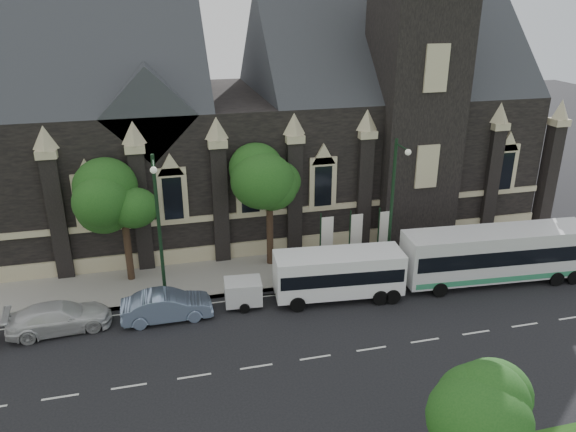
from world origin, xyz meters
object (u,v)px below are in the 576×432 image
object	(u,v)px
tree_park_east	(492,395)
tour_coach	(497,254)
street_lamp_near	(393,202)
tree_walk_left	(125,194)
banner_flag_left	(325,236)
sedan	(167,306)
car_far_white	(59,317)
tree_walk_right	(272,181)
shuttle_bus	(339,272)
banner_flag_center	(354,233)
street_lamp_mid	(159,223)
banner_flag_right	(382,230)
box_trailer	(243,292)

from	to	relation	value
tree_park_east	tour_coach	xyz separation A→B (m)	(10.03, 14.23, -2.73)
street_lamp_near	tour_coach	world-z (taller)	street_lamp_near
tour_coach	tree_walk_left	bearing A→B (deg)	169.21
banner_flag_left	tour_coach	size ratio (longest dim) A/B	0.33
sedan	car_far_white	xyz separation A→B (m)	(-5.66, 0.29, -0.04)
tree_walk_right	street_lamp_near	world-z (taller)	street_lamp_near
shuttle_bus	tour_coach	bearing A→B (deg)	2.73
tree_walk_right	banner_flag_left	size ratio (longest dim) A/B	1.95
banner_flag_center	sedan	xyz separation A→B (m)	(-12.26, -3.56, -1.56)
tree_park_east	street_lamp_mid	size ratio (longest dim) A/B	0.70
tree_walk_left	tour_coach	distance (m)	23.08
banner_flag_right	tour_coach	xyz separation A→B (m)	(5.92, -4.09, -0.50)
tree_walk_left	tour_coach	world-z (taller)	tree_walk_left
tour_coach	car_far_white	distance (m)	25.88
tree_walk_right	tree_walk_left	bearing A→B (deg)	-179.94
tree_walk_right	banner_flag_center	distance (m)	6.36
tree_walk_right	sedan	xyz separation A→B (m)	(-7.19, -5.27, -5.00)
tree_park_east	shuttle_bus	bearing A→B (deg)	90.63
street_lamp_near	tour_coach	xyz separation A→B (m)	(6.20, -2.19, -3.23)
tour_coach	street_lamp_mid	bearing A→B (deg)	177.79
banner_flag_left	car_far_white	distance (m)	16.34
tree_walk_left	tour_coach	bearing A→B (deg)	-14.76
banner_flag_center	tree_walk_right	bearing A→B (deg)	161.36
street_lamp_near	car_far_white	size ratio (longest dim) A/B	1.68
tree_park_east	banner_flag_right	bearing A→B (deg)	77.35
street_lamp_mid	shuttle_bus	world-z (taller)	street_lamp_mid
street_lamp_near	sedan	distance (m)	14.72
sedan	car_far_white	bearing A→B (deg)	86.55
street_lamp_near	street_lamp_mid	world-z (taller)	same
tour_coach	shuttle_bus	xyz separation A→B (m)	(-10.19, 0.44, -0.21)
tree_walk_right	shuttle_bus	xyz separation A→B (m)	(2.80, -5.37, -4.14)
tree_park_east	box_trailer	size ratio (longest dim) A/B	2.03
tree_walk_left	banner_flag_right	bearing A→B (deg)	-6.04
tree_walk_right	street_lamp_mid	world-z (taller)	street_lamp_mid
tour_coach	tree_park_east	bearing A→B (deg)	-121.21
tree_walk_right	banner_flag_left	xyz separation A→B (m)	(3.08, -1.71, -3.43)
banner_flag_left	tree_walk_right	bearing A→B (deg)	150.90
tree_walk_right	banner_flag_right	xyz separation A→B (m)	(7.08, -1.71, -3.43)
tree_walk_left	street_lamp_mid	distance (m)	4.08
tree_park_east	banner_flag_center	size ratio (longest dim) A/B	1.57
tour_coach	sedan	distance (m)	20.22
street_lamp_mid	car_far_white	bearing A→B (deg)	-166.37
tree_park_east	box_trailer	distance (m)	16.60
street_lamp_near	street_lamp_mid	size ratio (longest dim) A/B	1.00
tree_park_east	sedan	size ratio (longest dim) A/B	1.26
banner_flag_center	banner_flag_left	bearing A→B (deg)	180.00
banner_flag_center	tour_coach	distance (m)	8.93
banner_flag_center	banner_flag_right	bearing A→B (deg)	0.00
banner_flag_right	car_far_white	world-z (taller)	banner_flag_right
street_lamp_mid	sedan	bearing A→B (deg)	-89.21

